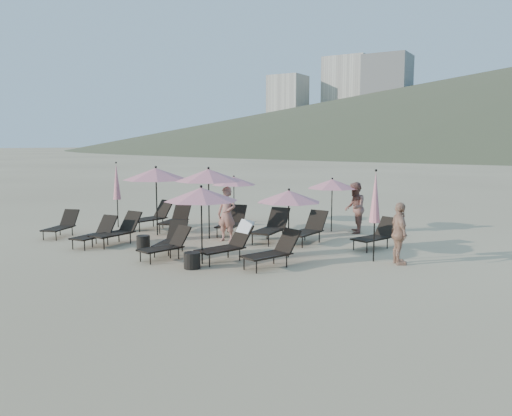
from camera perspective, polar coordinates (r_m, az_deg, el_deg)
The scene contains 28 objects.
ground at distance 14.40m, azimuth -7.46°, elevation -5.85°, with size 800.00×800.00×0.00m, color #D6BA8C.
hotel_skyline at distance 300.85m, azimuth 11.78°, elevation 11.15°, with size 109.00×82.00×55.00m.
lounger_0 at distance 18.97m, azimuth -21.30°, elevation -1.81°, with size 1.08×1.67×0.90m.
lounger_1 at distance 16.97m, azimuth -15.49°, elevation -2.42°, with size 0.72×1.78×1.01m.
lounger_2 at distance 15.31m, azimuth -9.62°, elevation -3.50°, with size 1.08×1.67×0.90m.
lounger_3 at distance 14.50m, azimuth -10.18°, elevation -4.13°, with size 0.90×1.63×0.89m.
lounger_4 at distance 14.11m, azimuth -3.06°, elevation -3.92°, with size 1.11×1.84×1.09m.
lounger_5 at distance 13.34m, azimuth 1.96°, elevation -4.88°, with size 1.15×1.78×0.96m.
lounger_6 at distance 19.83m, azimuth -11.77°, elevation -0.88°, with size 0.92×1.89×1.05m.
lounger_7 at distance 19.16m, azimuth -9.14°, elevation -1.17°, with size 1.10×1.86×1.00m.
lounger_8 at distance 18.21m, azimuth -2.75°, elevation -1.53°, with size 1.08×1.85×1.00m.
lounger_9 at distance 16.86m, azimuth 1.78°, elevation -2.13°, with size 0.88×1.92×1.07m.
lounger_10 at distance 16.64m, azimuth 5.97°, elevation -2.36°, with size 0.82×1.82×1.02m.
lounger_11 at distance 16.15m, azimuth 13.56°, elevation -2.97°, with size 1.12×1.74×0.94m.
lounger_12 at distance 16.89m, azimuth -17.82°, elevation -2.70°, with size 0.75×1.65×0.92m.
umbrella_open_0 at distance 18.12m, azimuth -11.36°, elevation 3.83°, with size 2.32×2.32×2.50m.
umbrella_open_1 at distance 17.20m, azimuth -5.45°, elevation 3.75°, with size 2.32×2.32×2.50m.
umbrella_open_2 at distance 14.29m, azimuth 3.77°, elevation 1.34°, with size 1.87×1.87×2.01m.
umbrella_open_3 at distance 20.59m, azimuth -2.55°, elevation 3.12°, with size 1.85×1.85×1.99m.
umbrella_open_4 at distance 18.77m, azimuth 8.70°, elevation 2.74°, with size 1.89×1.89×2.03m.
umbrella_open_5 at distance 13.53m, azimuth -6.28°, elevation 1.56°, with size 2.02×2.02×2.17m.
umbrella_closed_0 at distance 14.13m, azimuth 13.47°, elevation 1.16°, with size 0.30×0.30×2.59m.
umbrella_closed_1 at distance 20.28m, azimuth -15.64°, elevation 2.89°, with size 0.30×0.30×2.58m.
side_table_0 at distance 15.80m, azimuth -12.76°, elevation -3.93°, with size 0.41×0.41×0.47m, color black.
side_table_1 at distance 13.34m, azimuth -7.31°, elevation -5.97°, with size 0.44×0.44×0.43m, color black.
beachgoer_a at distance 16.81m, azimuth -3.35°, elevation -0.70°, with size 0.67×0.44×1.85m, color #AA6C5C.
beachgoer_b at distance 18.66m, azimuth 11.22°, elevation 0.03°, with size 0.92×0.71×1.89m, color #8F584A.
beachgoer_c at distance 14.10m, azimuth 16.06°, elevation -2.82°, with size 1.00×0.42×1.71m, color tan.
Camera 1 is at (8.86, -10.87, 3.26)m, focal length 35.00 mm.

